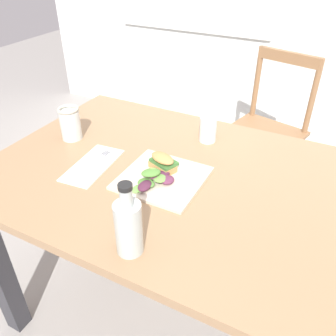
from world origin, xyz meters
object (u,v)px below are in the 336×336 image
plate_lunch (162,178)px  mason_jar_iced_tea (70,125)px  sandwich_half_front (163,162)px  fork_on_napkin (96,162)px  dining_table (167,201)px  chair_wooden_far (266,131)px  cup_extra_side (208,129)px  bottle_cold_brew (129,229)px

plate_lunch → mason_jar_iced_tea: bearing=169.4°
sandwich_half_front → fork_on_napkin: (-0.23, -0.06, -0.03)m
dining_table → plate_lunch: (0.01, -0.05, 0.13)m
dining_table → chair_wooden_far: chair_wooden_far is taller
dining_table → cup_extra_side: cup_extra_side is taller
dining_table → bottle_cold_brew: bearing=-77.1°
mason_jar_iced_tea → cup_extra_side: mason_jar_iced_tea is taller
fork_on_napkin → cup_extra_side: (0.28, 0.32, 0.04)m
cup_extra_side → plate_lunch: bearing=-96.2°
chair_wooden_far → mason_jar_iced_tea: 1.16m
chair_wooden_far → sandwich_half_front: size_ratio=8.37×
bottle_cold_brew → mason_jar_iced_tea: 0.64m
sandwich_half_front → mason_jar_iced_tea: 0.42m
sandwich_half_front → dining_table: bearing=42.9°
fork_on_napkin → mason_jar_iced_tea: (-0.19, 0.10, 0.05)m
plate_lunch → sandwich_half_front: bearing=115.7°
dining_table → mason_jar_iced_tea: size_ratio=9.48×
chair_wooden_far → bottle_cold_brew: 1.40m
dining_table → fork_on_napkin: bearing=-163.9°
dining_table → bottle_cold_brew: 0.41m
fork_on_napkin → bottle_cold_brew: size_ratio=0.91×
plate_lunch → cup_extra_side: cup_extra_side is taller
plate_lunch → fork_on_napkin: bearing=-175.3°
dining_table → sandwich_half_front: (-0.01, -0.01, 0.17)m
plate_lunch → sandwich_half_front: (-0.02, 0.04, 0.03)m
sandwich_half_front → cup_extra_side: cup_extra_side is taller
dining_table → cup_extra_side: size_ratio=12.28×
bottle_cold_brew → plate_lunch: bearing=103.2°
sandwich_half_front → cup_extra_side: (0.05, 0.26, 0.01)m
plate_lunch → fork_on_napkin: (-0.25, -0.02, 0.00)m
cup_extra_side → fork_on_napkin: bearing=-131.1°
fork_on_napkin → bottle_cold_brew: bottle_cold_brew is taller
bottle_cold_brew → cup_extra_side: 0.61m
dining_table → bottle_cold_brew: (0.08, -0.35, 0.20)m
bottle_cold_brew → cup_extra_side: (-0.04, 0.60, -0.02)m
chair_wooden_far → cup_extra_side: chair_wooden_far is taller
chair_wooden_far → fork_on_napkin: size_ratio=4.70×
dining_table → cup_extra_side: 0.31m
plate_lunch → fork_on_napkin: 0.25m
bottle_cold_brew → fork_on_napkin: bearing=138.6°
bottle_cold_brew → mason_jar_iced_tea: (-0.51, 0.38, -0.01)m
chair_wooden_far → fork_on_napkin: chair_wooden_far is taller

